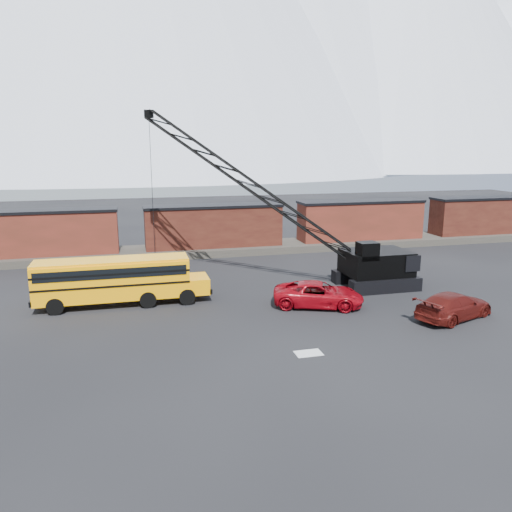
{
  "coord_description": "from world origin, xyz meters",
  "views": [
    {
      "loc": [
        -8.17,
        -26.76,
        10.52
      ],
      "look_at": [
        0.33,
        6.3,
        3.0
      ],
      "focal_mm": 35.0,
      "sensor_mm": 36.0,
      "label": 1
    }
  ],
  "objects_px": {
    "red_pickup": "(318,294)",
    "maroon_suv": "(454,306)",
    "school_bus": "(118,279)",
    "crawler_crane": "(253,187)"
  },
  "relations": [
    {
      "from": "red_pickup",
      "to": "school_bus",
      "type": "bearing_deg",
      "value": 95.28
    },
    {
      "from": "red_pickup",
      "to": "crawler_crane",
      "type": "height_order",
      "value": "crawler_crane"
    },
    {
      "from": "school_bus",
      "to": "red_pickup",
      "type": "height_order",
      "value": "school_bus"
    },
    {
      "from": "school_bus",
      "to": "red_pickup",
      "type": "distance_m",
      "value": 13.49
    },
    {
      "from": "school_bus",
      "to": "red_pickup",
      "type": "xyz_separation_m",
      "value": [
        12.94,
        -3.68,
        -0.96
      ]
    },
    {
      "from": "red_pickup",
      "to": "maroon_suv",
      "type": "distance_m",
      "value": 8.49
    },
    {
      "from": "maroon_suv",
      "to": "crawler_crane",
      "type": "height_order",
      "value": "crawler_crane"
    },
    {
      "from": "maroon_suv",
      "to": "red_pickup",
      "type": "bearing_deg",
      "value": 38.86
    },
    {
      "from": "red_pickup",
      "to": "crawler_crane",
      "type": "xyz_separation_m",
      "value": [
        -2.8,
        6.77,
        6.69
      ]
    },
    {
      "from": "crawler_crane",
      "to": "maroon_suv",
      "type": "bearing_deg",
      "value": -47.89
    }
  ]
}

